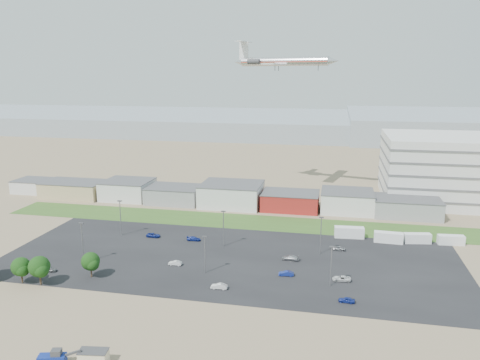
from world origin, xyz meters
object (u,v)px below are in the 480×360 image
(parked_car_13, at_px, (219,286))
(telehandler, at_px, (52,358))
(parked_car_0, at_px, (342,278))
(parked_car_4, at_px, (175,263))
(parked_car_6, at_px, (194,239))
(box_trailer_a, at_px, (349,232))
(parked_car_9, at_px, (153,235))
(parked_car_10, at_px, (49,269))
(airliner, at_px, (284,61))
(parked_car_12, at_px, (290,258))
(parked_car_8, at_px, (339,248))
(parked_car_2, at_px, (347,300))
(parked_car_1, at_px, (286,273))
(portable_shed, at_px, (94,357))

(parked_car_13, bearing_deg, telehandler, -32.50)
(parked_car_0, bearing_deg, parked_car_4, -94.69)
(parked_car_6, bearing_deg, parked_car_0, -117.45)
(parked_car_0, bearing_deg, box_trailer_a, 172.37)
(parked_car_4, height_order, parked_car_9, parked_car_9)
(parked_car_10, bearing_deg, parked_car_0, -83.96)
(airliner, xyz_separation_m, parked_car_0, (24.26, -83.69, -52.03))
(telehandler, height_order, airliner, airliner)
(box_trailer_a, bearing_deg, parked_car_12, -129.97)
(parked_car_4, distance_m, parked_car_8, 45.17)
(parked_car_2, relative_size, parked_car_10, 0.90)
(airliner, xyz_separation_m, parked_car_8, (23.66, -63.76, -52.02))
(parked_car_0, height_order, parked_car_4, parked_car_0)
(telehandler, xyz_separation_m, parked_car_2, (48.35, 32.87, -0.91))
(airliner, height_order, parked_car_4, airliner)
(airliner, bearing_deg, parked_car_8, -55.70)
(parked_car_0, distance_m, parked_car_9, 58.51)
(airliner, distance_m, parked_car_13, 107.14)
(parked_car_4, height_order, parked_car_8, parked_car_8)
(parked_car_6, bearing_deg, parked_car_12, -110.33)
(parked_car_1, distance_m, parked_car_13, 17.41)
(airliner, relative_size, parked_car_1, 11.91)
(parked_car_1, bearing_deg, parked_car_10, -87.01)
(telehandler, bearing_deg, parked_car_10, 109.43)
(portable_shed, relative_size, parked_car_1, 1.33)
(parked_car_4, bearing_deg, parked_car_0, 87.71)
(parked_car_0, relative_size, parked_car_1, 1.17)
(parked_car_12, bearing_deg, portable_shed, -21.97)
(telehandler, distance_m, airliner, 139.11)
(parked_car_0, bearing_deg, parked_car_13, -73.39)
(box_trailer_a, height_order, parked_car_12, box_trailer_a)
(box_trailer_a, bearing_deg, parked_car_8, -108.13)
(parked_car_2, xyz_separation_m, parked_car_13, (-28.26, 0.79, 0.03))
(parked_car_6, relative_size, parked_car_8, 1.15)
(telehandler, height_order, parked_car_10, telehandler)
(parked_car_2, bearing_deg, parked_car_12, -142.02)
(parked_car_12, bearing_deg, parked_car_6, -101.10)
(parked_car_4, bearing_deg, box_trailer_a, 123.67)
(parked_car_1, bearing_deg, parked_car_0, 82.83)
(parked_car_6, bearing_deg, parked_car_4, 179.32)
(parked_car_1, distance_m, parked_car_10, 58.38)
(parked_car_2, relative_size, parked_car_6, 0.84)
(parked_car_1, bearing_deg, parked_car_2, 45.95)
(telehandler, distance_m, parked_car_2, 58.47)
(portable_shed, bearing_deg, parked_car_4, 82.82)
(box_trailer_a, distance_m, parked_car_10, 83.49)
(portable_shed, xyz_separation_m, parked_car_1, (27.78, 41.84, -0.62))
(airliner, relative_size, parked_car_13, 11.62)
(parked_car_13, bearing_deg, parked_car_2, 86.72)
(parked_car_4, height_order, parked_car_6, parked_car_6)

